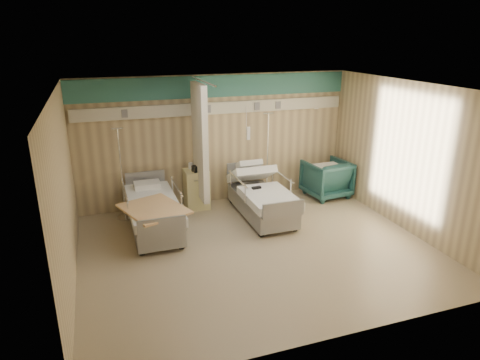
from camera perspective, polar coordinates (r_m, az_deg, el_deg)
name	(u,v)px	position (r m, az deg, el deg)	size (l,w,h in m)	color
ground	(257,249)	(7.65, 2.24, -9.12)	(6.00, 5.00, 0.00)	gray
room_walls	(251,143)	(7.19, 1.47, 4.98)	(6.04, 5.04, 2.82)	tan
bed_right	(261,202)	(8.81, 2.88, -2.94)	(1.00, 2.16, 0.63)	white
bed_left	(154,216)	(8.31, -11.43, -4.72)	(1.00, 2.16, 0.63)	white
bedside_cabinet	(197,189)	(9.26, -5.82, -1.19)	(0.50, 0.48, 0.85)	beige
visitor_armchair	(326,179)	(10.06, 11.46, 0.19)	(0.91, 0.94, 0.86)	#1C4747
waffle_blanket	(329,159)	(9.91, 11.76, 2.70)	(0.59, 0.53, 0.07)	white
iv_stand_right	(267,181)	(9.76, 3.60, -0.17)	(0.35, 0.35, 1.97)	silver
iv_stand_left	(124,201)	(8.99, -15.21, -2.66)	(0.34, 0.34, 1.89)	silver
call_remote	(256,188)	(8.63, 2.21, -1.03)	(0.19, 0.08, 0.04)	black
tan_blanket	(154,209)	(7.75, -11.42, -3.79)	(0.93, 1.17, 0.04)	tan
toiletry_bag	(198,168)	(9.02, -5.62, 1.56)	(0.23, 0.15, 0.13)	black
white_cup	(191,166)	(9.21, -6.60, 1.90)	(0.09, 0.09, 0.14)	white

